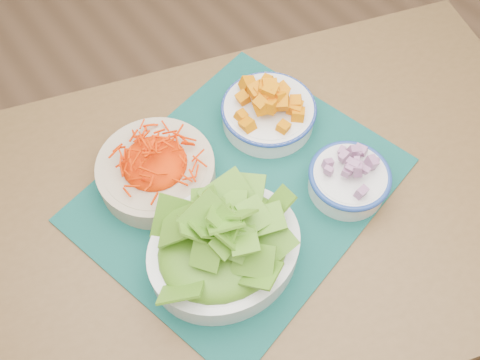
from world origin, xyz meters
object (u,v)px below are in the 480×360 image
Objects in this scene: lettuce_bowl at (224,244)px; onion_bowl at (349,178)px; placemat at (240,189)px; squash_bowl at (269,107)px; carrot_bowl at (155,167)px; table at (281,222)px.

onion_bowl is at bearing -0.61° from lettuce_bowl.
squash_bowl reaches higher than placemat.
placemat is 1.93× the size of carrot_bowl.
placemat is 0.20m from onion_bowl.
onion_bowl is (0.09, -0.06, 0.15)m from table.
onion_bowl reaches higher than placemat.
lettuce_bowl is (0.01, -0.20, 0.02)m from carrot_bowl.
squash_bowl is at bearing 41.67° from lettuce_bowl.
table is at bearing 16.96° from lettuce_bowl.
table is 4.69× the size of lettuce_bowl.
placemat is 3.63× the size of onion_bowl.
lettuce_bowl is (-0.10, -0.09, 0.06)m from placemat.
onion_bowl is at bearing -49.61° from placemat.
lettuce_bowl is at bearing -141.50° from squash_bowl.
placemat is at bearing -44.25° from carrot_bowl.
lettuce_bowl is at bearing -87.73° from carrot_bowl.
lettuce_bowl is at bearing -150.60° from placemat.
carrot_bowl is 1.45× the size of squash_bowl.
table is 0.14m from placemat.
carrot_bowl is at bearing 95.44° from lettuce_bowl.
carrot_bowl reaches higher than onion_bowl.
squash_bowl is at bearing -3.21° from carrot_bowl.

